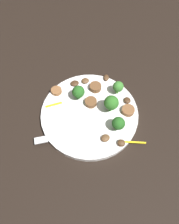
# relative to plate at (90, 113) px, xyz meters

# --- Properties ---
(ground_plane) EXTENTS (1.40, 1.40, 0.00)m
(ground_plane) POSITION_rel_plate_xyz_m (0.00, 0.00, -0.01)
(ground_plane) COLOR black
(plate) EXTENTS (0.27, 0.27, 0.02)m
(plate) POSITION_rel_plate_xyz_m (0.00, 0.00, 0.00)
(plate) COLOR white
(plate) RESTS_ON ground_plane
(fork) EXTENTS (0.18, 0.03, 0.00)m
(fork) POSITION_rel_plate_xyz_m (0.07, 0.06, 0.01)
(fork) COLOR silver
(fork) RESTS_ON plate
(broccoli_floret_0) EXTENTS (0.04, 0.04, 0.05)m
(broccoli_floret_0) POSITION_rel_plate_xyz_m (0.03, -0.05, 0.04)
(broccoli_floret_0) COLOR #296420
(broccoli_floret_0) RESTS_ON plate
(broccoli_floret_1) EXTENTS (0.03, 0.03, 0.04)m
(broccoli_floret_1) POSITION_rel_plate_xyz_m (-0.09, -0.06, 0.04)
(broccoli_floret_1) COLOR #408630
(broccoli_floret_1) RESTS_ON plate
(broccoli_floret_2) EXTENTS (0.03, 0.03, 0.05)m
(broccoli_floret_2) POSITION_rel_plate_xyz_m (-0.07, 0.06, 0.04)
(broccoli_floret_2) COLOR #296420
(broccoli_floret_2) RESTS_ON plate
(broccoli_floret_3) EXTENTS (0.04, 0.04, 0.06)m
(broccoli_floret_3) POSITION_rel_plate_xyz_m (-0.06, -0.00, 0.04)
(broccoli_floret_3) COLOR #347525
(broccoli_floret_3) RESTS_ON plate
(sausage_slice_0) EXTENTS (0.04, 0.04, 0.01)m
(sausage_slice_0) POSITION_rel_plate_xyz_m (-0.11, 0.01, 0.01)
(sausage_slice_0) COLOR brown
(sausage_slice_0) RESTS_ON plate
(sausage_slice_1) EXTENTS (0.04, 0.04, 0.02)m
(sausage_slice_1) POSITION_rel_plate_xyz_m (-0.03, -0.08, 0.02)
(sausage_slice_1) COLOR brown
(sausage_slice_1) RESTS_ON plate
(sausage_slice_2) EXTENTS (0.03, 0.03, 0.01)m
(sausage_slice_2) POSITION_rel_plate_xyz_m (0.09, -0.08, 0.01)
(sausage_slice_2) COLOR brown
(sausage_slice_2) RESTS_ON plate
(sausage_slice_3) EXTENTS (0.05, 0.05, 0.01)m
(sausage_slice_3) POSITION_rel_plate_xyz_m (-0.01, -0.03, 0.02)
(sausage_slice_3) COLOR brown
(sausage_slice_3) RESTS_ON plate
(mushroom_0) EXTENTS (0.02, 0.03, 0.01)m
(mushroom_0) POSITION_rel_plate_xyz_m (-0.06, -0.11, 0.01)
(mushroom_0) COLOR #4C331E
(mushroom_0) RESTS_ON plate
(mushroom_1) EXTENTS (0.03, 0.03, 0.01)m
(mushroom_1) POSITION_rel_plate_xyz_m (-0.03, 0.08, 0.01)
(mushroom_1) COLOR brown
(mushroom_1) RESTS_ON plate
(mushroom_2) EXTENTS (0.03, 0.02, 0.01)m
(mushroom_2) POSITION_rel_plate_xyz_m (0.00, -0.11, 0.01)
(mushroom_2) COLOR brown
(mushroom_2) RESTS_ON plate
(mushroom_3) EXTENTS (0.02, 0.02, 0.01)m
(mushroom_3) POSITION_rel_plate_xyz_m (-0.07, 0.10, 0.01)
(mushroom_3) COLOR #4C331E
(mushroom_3) RESTS_ON plate
(mushroom_4) EXTENTS (0.02, 0.02, 0.01)m
(mushroom_4) POSITION_rel_plate_xyz_m (-0.11, -0.02, 0.01)
(mushroom_4) COLOR #422B19
(mushroom_4) RESTS_ON plate
(mushroom_5) EXTENTS (0.03, 0.02, 0.01)m
(mushroom_5) POSITION_rel_plate_xyz_m (0.03, -0.10, 0.01)
(mushroom_5) COLOR #422B19
(mushroom_5) RESTS_ON plate
(pepper_strip_1) EXTENTS (0.05, 0.01, 0.00)m
(pepper_strip_1) POSITION_rel_plate_xyz_m (0.10, -0.03, 0.01)
(pepper_strip_1) COLOR yellow
(pepper_strip_1) RESTS_ON plate
(pepper_strip_2) EXTENTS (0.06, 0.01, 0.00)m
(pepper_strip_2) POSITION_rel_plate_xyz_m (-0.10, 0.10, 0.01)
(pepper_strip_2) COLOR yellow
(pepper_strip_2) RESTS_ON plate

